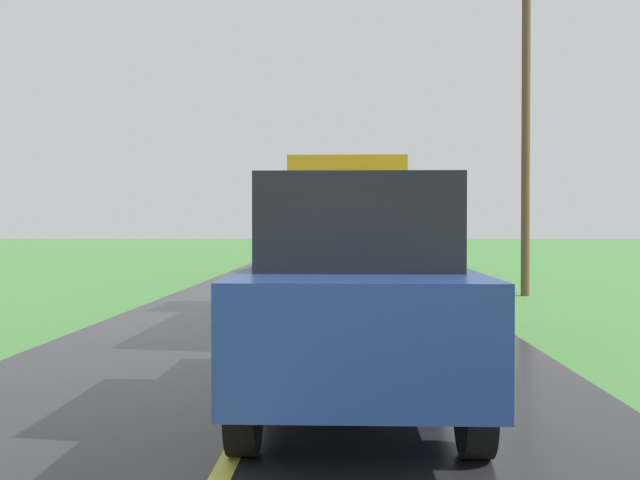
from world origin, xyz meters
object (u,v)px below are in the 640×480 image
Objects in this scene: banana_truck_far at (334,232)px; utility_pole_roadside at (526,126)px; banana_truck_near at (347,236)px; following_car at (356,292)px.

utility_pole_roadside reaches higher than banana_truck_far.
utility_pole_roadside is at bearing -56.04° from banana_truck_far.
banana_truck_far is (-0.36, 11.48, 0.00)m from banana_truck_near.
banana_truck_far is 8.59m from utility_pole_roadside.
utility_pole_roadside is 1.83× the size of following_car.
following_car is (-4.18, -11.20, -2.92)m from utility_pole_roadside.
banana_truck_near is 0.77× the size of utility_pole_roadside.
utility_pole_roadside is at bearing 69.54° from following_car.
banana_truck_far reaches higher than following_car.
banana_truck_near is 6.79m from utility_pole_roadside.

